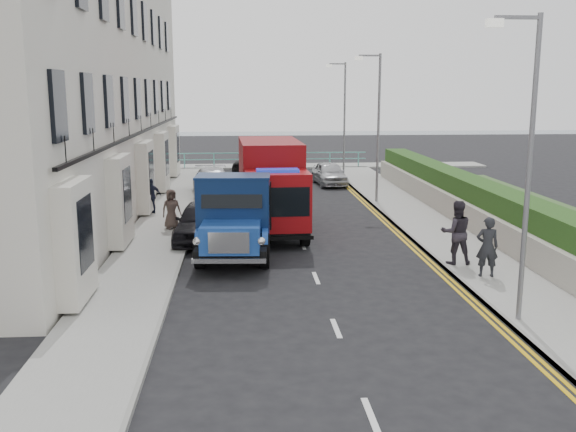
% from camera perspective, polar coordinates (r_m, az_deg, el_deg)
% --- Properties ---
extents(ground, '(120.00, 120.00, 0.00)m').
position_cam_1_polar(ground, '(16.84, 3.30, -7.49)').
color(ground, black).
rests_on(ground, ground).
extents(pavement_west, '(2.40, 38.00, 0.12)m').
position_cam_1_polar(pavement_west, '(25.57, -11.00, -1.04)').
color(pavement_west, gray).
rests_on(pavement_west, ground).
extents(pavement_east, '(2.60, 38.00, 0.12)m').
position_cam_1_polar(pavement_east, '(26.44, 12.21, -0.68)').
color(pavement_east, gray).
rests_on(pavement_east, ground).
extents(promenade, '(30.00, 2.50, 0.12)m').
position_cam_1_polar(promenade, '(45.18, -1.46, 4.44)').
color(promenade, gray).
rests_on(promenade, ground).
extents(sea_plane, '(120.00, 120.00, 0.00)m').
position_cam_1_polar(sea_plane, '(76.04, -2.58, 7.15)').
color(sea_plane, slate).
rests_on(sea_plane, ground).
extents(terrace_west, '(6.31, 30.20, 14.25)m').
position_cam_1_polar(terrace_west, '(29.79, -19.04, 14.04)').
color(terrace_west, beige).
rests_on(terrace_west, ground).
extents(garden_east, '(1.45, 28.00, 1.75)m').
position_cam_1_polar(garden_east, '(26.89, 16.20, 1.14)').
color(garden_east, '#B2AD9E').
rests_on(garden_east, ground).
extents(seafront_railing, '(13.00, 0.08, 1.11)m').
position_cam_1_polar(seafront_railing, '(44.33, -1.41, 4.99)').
color(seafront_railing, '#59B2A5').
rests_on(seafront_railing, ground).
extents(lamp_near, '(1.23, 0.18, 7.00)m').
position_cam_1_polar(lamp_near, '(15.24, 20.32, 5.25)').
color(lamp_near, slate).
rests_on(lamp_near, ground).
extents(lamp_mid, '(1.23, 0.18, 7.00)m').
position_cam_1_polar(lamp_mid, '(30.50, 7.83, 8.49)').
color(lamp_mid, slate).
rests_on(lamp_mid, ground).
extents(lamp_far, '(1.23, 0.18, 7.00)m').
position_cam_1_polar(lamp_far, '(40.33, 4.88, 9.20)').
color(lamp_far, slate).
rests_on(lamp_far, ground).
extents(bedford_lorry, '(2.61, 5.88, 2.72)m').
position_cam_1_polar(bedford_lorry, '(20.48, -4.80, -0.50)').
color(bedford_lorry, black).
rests_on(bedford_lorry, ground).
extents(red_lorry, '(2.45, 6.63, 3.43)m').
position_cam_1_polar(red_lorry, '(24.63, -1.50, 2.88)').
color(red_lorry, black).
rests_on(red_lorry, ground).
extents(parked_car_front, '(1.98, 4.27, 1.42)m').
position_cam_1_polar(parked_car_front, '(23.34, -7.73, -0.47)').
color(parked_car_front, black).
rests_on(parked_car_front, ground).
extents(parked_car_mid, '(1.75, 3.96, 1.26)m').
position_cam_1_polar(parked_car_mid, '(23.55, -5.26, -0.50)').
color(parked_car_mid, '#57A5BC').
rests_on(parked_car_mid, ground).
extents(parked_car_rear, '(2.42, 4.99, 1.40)m').
position_cam_1_polar(parked_car_rear, '(32.93, -6.71, 2.95)').
color(parked_car_rear, '#B2B3B7').
rests_on(parked_car_rear, ground).
extents(seafront_car_left, '(4.01, 5.98, 1.52)m').
position_cam_1_polar(seafront_car_left, '(40.61, -2.31, 4.67)').
color(seafront_car_left, black).
rests_on(seafront_car_left, ground).
extents(seafront_car_right, '(1.86, 3.97, 1.32)m').
position_cam_1_polar(seafront_car_right, '(36.81, 3.70, 3.81)').
color(seafront_car_right, '#AFB0B4').
rests_on(seafront_car_right, ground).
extents(pedestrian_east_near, '(0.69, 0.51, 1.74)m').
position_cam_1_polar(pedestrian_east_near, '(19.13, 17.29, -2.62)').
color(pedestrian_east_near, black).
rests_on(pedestrian_east_near, pavement_east).
extents(pedestrian_east_far, '(1.00, 0.80, 1.97)m').
position_cam_1_polar(pedestrian_east_far, '(20.23, 14.73, -1.41)').
color(pedestrian_east_far, '#2E2932').
rests_on(pedestrian_east_far, pavement_east).
extents(pedestrian_west_near, '(0.95, 0.81, 1.53)m').
position_cam_1_polar(pedestrian_west_near, '(28.15, -12.05, 1.76)').
color(pedestrian_west_near, '#1C2033').
rests_on(pedestrian_west_near, pavement_west).
extents(pedestrian_west_far, '(0.88, 0.75, 1.53)m').
position_cam_1_polar(pedestrian_west_far, '(24.95, -10.33, 0.62)').
color(pedestrian_west_far, '#453732').
rests_on(pedestrian_west_far, pavement_west).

